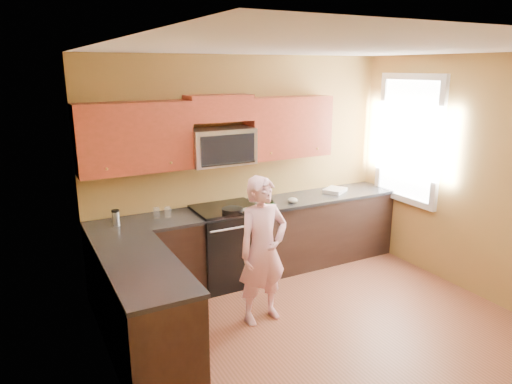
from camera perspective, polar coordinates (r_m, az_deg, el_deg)
floor at (r=4.79m, az=9.91°, el=-17.42°), size 4.00×4.00×0.00m
ceiling at (r=4.05m, az=11.70°, el=16.85°), size 4.00×4.00×0.00m
wall_back at (r=5.86m, az=-1.48°, el=3.23°), size 4.00×0.00×4.00m
wall_left at (r=3.41m, az=-16.83°, el=-6.29°), size 0.00×4.00×4.00m
wall_right at (r=5.66m, az=26.80°, el=1.16°), size 0.00×4.00×4.00m
cabinet_back_run at (r=5.87m, az=-0.11°, el=-6.04°), size 4.00×0.60×0.88m
cabinet_left_run at (r=4.38m, az=-13.58°, el=-14.24°), size 0.60×1.60×0.88m
countertop_back at (r=5.71m, az=-0.06°, el=-1.76°), size 4.00×0.62×0.04m
countertop_left at (r=4.18m, az=-13.84°, el=-8.70°), size 0.62×1.60×0.04m
stove at (r=5.67m, az=-3.59°, el=-6.46°), size 0.76×0.65×0.95m
microwave at (r=5.50m, az=-4.29°, el=3.46°), size 0.76×0.40×0.42m
upper_cab_left at (r=5.23m, az=-14.44°, el=2.40°), size 1.22×0.33×0.75m
upper_cab_right at (r=5.96m, az=3.89°, el=4.37°), size 1.12×0.33×0.75m
upper_cab_over_mw at (r=5.44m, az=-4.58°, el=10.24°), size 0.76×0.33×0.30m
window at (r=6.34m, az=18.23°, el=6.13°), size 0.06×1.06×1.66m
woman at (r=4.73m, az=0.84°, el=-7.17°), size 0.58×0.41×1.53m
frying_pan at (r=5.30m, az=-2.89°, el=-2.55°), size 0.31×0.46×0.05m
butter_tub at (r=5.59m, az=1.63°, el=-1.92°), size 0.14×0.14×0.09m
toast_slice at (r=5.63m, az=1.61°, el=-1.71°), size 0.12×0.12×0.01m
napkin_a at (r=5.38m, az=-1.12°, el=-2.25°), size 0.15×0.15×0.06m
napkin_b at (r=5.79m, az=4.53°, el=-1.01°), size 0.13×0.14×0.07m
dish_towel at (r=6.36m, az=9.66°, el=0.21°), size 0.38×0.36×0.05m
travel_mug at (r=5.18m, az=-16.75°, el=-3.98°), size 0.10×0.10×0.17m
glass_b at (r=5.31m, az=-10.77°, el=-2.44°), size 0.08×0.08×0.12m
glass_c at (r=5.30m, az=-12.10°, el=-2.54°), size 0.08×0.08×0.12m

